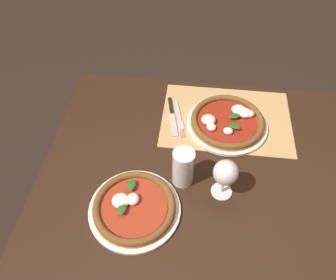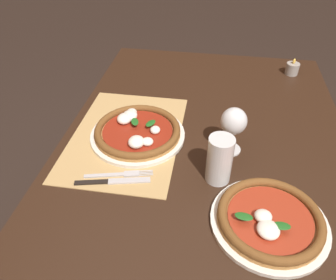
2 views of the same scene
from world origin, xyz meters
name	(u,v)px [view 2 (image 2 of 2)]	position (x,y,z in m)	size (l,w,h in m)	color
ground_plane	(194,260)	(0.00, 0.00, 0.00)	(24.00, 24.00, 0.00)	black
dining_table	(203,161)	(0.00, 0.00, 0.64)	(1.35, 0.95, 0.74)	black
paper_placemat	(126,136)	(0.03, -0.26, 0.74)	(0.51, 0.36, 0.00)	tan
pizza_near	(137,131)	(0.02, -0.23, 0.76)	(0.31, 0.31, 0.05)	silver
pizza_far	(270,219)	(0.32, 0.18, 0.76)	(0.29, 0.29, 0.05)	silver
wine_glass	(234,123)	(0.04, 0.08, 0.85)	(0.08, 0.08, 0.16)	silver
pint_glass	(219,160)	(0.17, 0.05, 0.81)	(0.07, 0.07, 0.15)	silver
fork	(119,174)	(0.21, -0.24, 0.75)	(0.06, 0.20, 0.00)	#B7B7BC
knife	(113,181)	(0.24, -0.25, 0.75)	(0.06, 0.21, 0.01)	black
votive_candle	(292,69)	(-0.52, 0.34, 0.76)	(0.06, 0.06, 0.07)	gray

